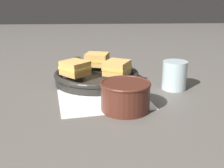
# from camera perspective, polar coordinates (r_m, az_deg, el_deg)

# --- Properties ---
(ground_plane) EXTENTS (4.00, 4.00, 0.00)m
(ground_plane) POSITION_cam_1_polar(r_m,az_deg,el_deg) (0.85, -1.77, -2.80)
(ground_plane) COLOR #56514C
(napkin) EXTENTS (0.30, 0.26, 0.00)m
(napkin) POSITION_cam_1_polar(r_m,az_deg,el_deg) (0.84, -1.69, -2.99)
(napkin) COLOR white
(napkin) RESTS_ON ground_plane
(soup_bowl) EXTENTS (0.14, 0.14, 0.08)m
(soup_bowl) POSITION_cam_1_polar(r_m,az_deg,el_deg) (0.75, 2.75, -2.12)
(soup_bowl) COLOR #4C2319
(soup_bowl) RESTS_ON ground_plane
(spoon) EXTENTS (0.14, 0.11, 0.01)m
(spoon) POSITION_cam_1_polar(r_m,az_deg,el_deg) (0.84, 0.36, -2.64)
(spoon) COLOR #9E9EA3
(spoon) RESTS_ON napkin
(skillet) EXTENTS (0.29, 0.41, 0.04)m
(skillet) POSITION_cam_1_polar(r_m,az_deg,el_deg) (0.99, -3.19, 1.50)
(skillet) COLOR black
(skillet) RESTS_ON ground_plane
(sandwich_near_left) EXTENTS (0.10, 0.11, 0.05)m
(sandwich_near_left) POSITION_cam_1_polar(r_m,az_deg,el_deg) (0.93, 1.03, 3.33)
(sandwich_near_left) COLOR tan
(sandwich_near_left) RESTS_ON skillet
(sandwich_near_right) EXTENTS (0.10, 0.09, 0.05)m
(sandwich_near_right) POSITION_cam_1_polar(r_m,az_deg,el_deg) (1.05, -3.06, 5.02)
(sandwich_near_right) COLOR tan
(sandwich_near_right) RESTS_ON skillet
(sandwich_far_left) EXTENTS (0.11, 0.11, 0.05)m
(sandwich_far_left) POSITION_cam_1_polar(r_m,az_deg,el_deg) (0.94, -7.53, 3.25)
(sandwich_far_left) COLOR tan
(sandwich_far_left) RESTS_ON skillet
(drinking_glass) EXTENTS (0.08, 0.08, 0.09)m
(drinking_glass) POSITION_cam_1_polar(r_m,az_deg,el_deg) (0.94, 12.58, 1.75)
(drinking_glass) COLOR silver
(drinking_glass) RESTS_ON ground_plane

